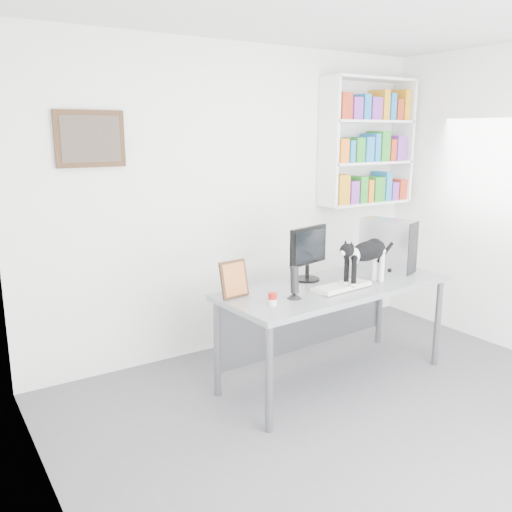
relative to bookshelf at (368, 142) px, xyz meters
name	(u,v)px	position (x,y,z in m)	size (l,w,h in m)	color
room	(411,236)	(-1.40, -1.85, -0.50)	(4.01, 4.01, 2.70)	#5B5B60
bookshelf	(368,142)	(0.00, 0.00, 0.00)	(1.03, 0.28, 1.24)	white
wall_art	(90,139)	(-2.70, 0.12, 0.05)	(0.52, 0.04, 0.42)	#4A3018
desk	(334,333)	(-1.17, -0.94, -1.45)	(1.90, 0.74, 0.79)	slate
monitor	(308,253)	(-1.28, -0.72, -0.84)	(0.42, 0.20, 0.44)	black
keyboard	(342,286)	(-1.21, -1.05, -1.04)	(0.48, 0.19, 0.04)	silver
pc_tower	(388,245)	(-0.51, -0.83, -0.84)	(0.20, 0.44, 0.44)	silver
speaker	(294,282)	(-1.66, -1.05, -0.94)	(0.11, 0.11, 0.24)	black
leaning_print	(234,278)	(-2.00, -0.79, -0.92)	(0.22, 0.09, 0.28)	#4A3018
soup_can	(272,299)	(-1.88, -1.10, -1.01)	(0.06, 0.06, 0.09)	#AB140E
cat	(366,262)	(-0.99, -1.07, -0.88)	(0.59, 0.16, 0.36)	black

